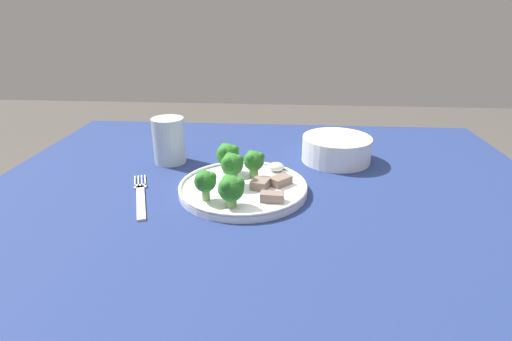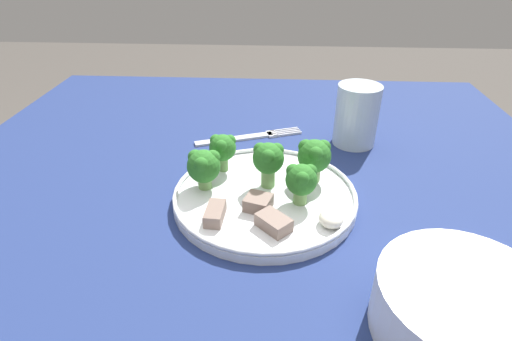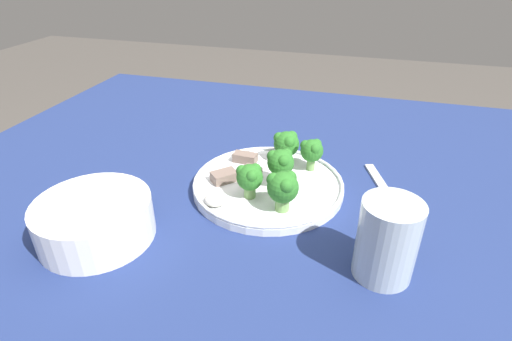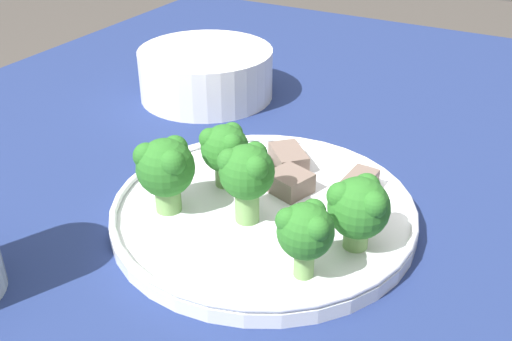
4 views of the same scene
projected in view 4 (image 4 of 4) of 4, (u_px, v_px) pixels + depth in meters
name	position (u px, v px, depth m)	size (l,w,h in m)	color
table	(300.00, 291.00, 0.57)	(1.14, 1.00, 0.76)	navy
dinner_plate	(263.00, 211.00, 0.49)	(0.25, 0.25, 0.02)	white
cream_bowl	(206.00, 74.00, 0.71)	(0.16, 0.16, 0.06)	white
broccoli_floret_near_rim_left	(359.00, 207.00, 0.43)	(0.05, 0.05, 0.06)	#709E56
broccoli_floret_center_left	(166.00, 167.00, 0.47)	(0.05, 0.05, 0.06)	#709E56
broccoli_floret_back_left	(247.00, 173.00, 0.45)	(0.04, 0.04, 0.07)	#709E56
broccoli_floret_front_left	(225.00, 148.00, 0.51)	(0.04, 0.04, 0.06)	#709E56
broccoli_floret_center_back	(306.00, 231.00, 0.40)	(0.04, 0.04, 0.06)	#709E56
meat_slice_front_slice	(288.00, 158.00, 0.55)	(0.05, 0.05, 0.02)	#756056
meat_slice_middle_slice	(358.00, 185.00, 0.51)	(0.04, 0.02, 0.02)	#756056
meat_slice_rear_slice	(290.00, 182.00, 0.51)	(0.04, 0.04, 0.02)	#756056
sauce_dollop	(218.00, 145.00, 0.57)	(0.03, 0.03, 0.02)	silver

